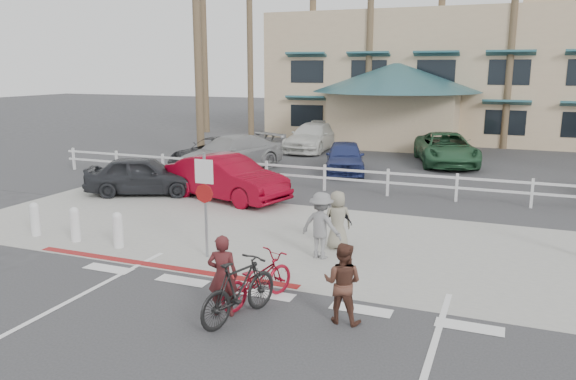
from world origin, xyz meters
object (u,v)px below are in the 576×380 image
at_px(bike_red, 257,279).
at_px(car_white_sedan, 226,178).
at_px(bike_black, 239,289).
at_px(car_red_compact, 144,175).
at_px(sign_post, 206,200).

relative_size(bike_red, car_white_sedan, 0.39).
bearing_deg(bike_black, bike_red, -72.63).
xyz_separation_m(bike_red, car_red_compact, (-7.97, 7.31, 0.22)).
xyz_separation_m(sign_post, car_white_sedan, (-2.46, 5.67, -0.67)).
relative_size(sign_post, car_red_compact, 0.70).
xyz_separation_m(sign_post, bike_black, (2.31, -2.82, -0.86)).
xyz_separation_m(bike_red, car_white_sedan, (-4.76, 7.69, 0.29)).
height_order(sign_post, car_white_sedan, sign_post).
bearing_deg(sign_post, car_white_sedan, 113.48).
distance_m(bike_black, car_red_compact, 11.38).
xyz_separation_m(sign_post, bike_red, (2.30, -2.02, -0.96)).
xyz_separation_m(sign_post, car_red_compact, (-5.68, 5.29, -0.74)).
distance_m(bike_red, car_white_sedan, 9.05).
distance_m(bike_red, bike_black, 0.81).
bearing_deg(sign_post, bike_black, -50.67).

